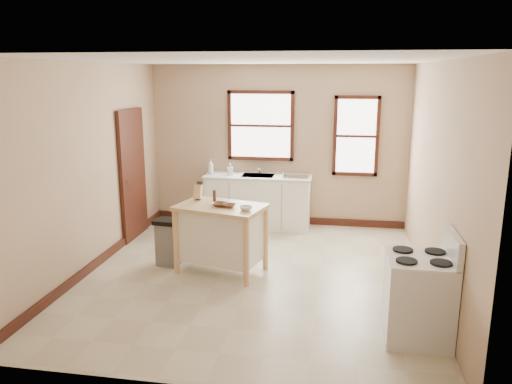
# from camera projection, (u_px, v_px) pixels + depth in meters

# --- Properties ---
(floor) EXTENTS (5.00, 5.00, 0.00)m
(floor) POSITION_uv_depth(u_px,v_px,m) (253.00, 275.00, 6.71)
(floor) COLOR beige
(floor) RESTS_ON ground
(ceiling) EXTENTS (5.00, 5.00, 0.00)m
(ceiling) POSITION_uv_depth(u_px,v_px,m) (253.00, 60.00, 6.06)
(ceiling) COLOR white
(ceiling) RESTS_ON ground
(wall_back) EXTENTS (4.50, 0.04, 2.80)m
(wall_back) POSITION_uv_depth(u_px,v_px,m) (278.00, 146.00, 8.78)
(wall_back) COLOR tan
(wall_back) RESTS_ON ground
(wall_left) EXTENTS (0.04, 5.00, 2.80)m
(wall_left) POSITION_uv_depth(u_px,v_px,m) (90.00, 168.00, 6.75)
(wall_left) COLOR tan
(wall_left) RESTS_ON ground
(wall_right) EXTENTS (0.04, 5.00, 2.80)m
(wall_right) POSITION_uv_depth(u_px,v_px,m) (437.00, 179.00, 6.02)
(wall_right) COLOR tan
(wall_right) RESTS_ON ground
(window_main) EXTENTS (1.17, 0.06, 1.22)m
(window_main) POSITION_uv_depth(u_px,v_px,m) (261.00, 126.00, 8.73)
(window_main) COLOR black
(window_main) RESTS_ON wall_back
(window_side) EXTENTS (0.77, 0.06, 1.37)m
(window_side) POSITION_uv_depth(u_px,v_px,m) (356.00, 136.00, 8.50)
(window_side) COLOR black
(window_side) RESTS_ON wall_back
(door_left) EXTENTS (0.06, 0.90, 2.10)m
(door_left) POSITION_uv_depth(u_px,v_px,m) (133.00, 174.00, 8.07)
(door_left) COLOR black
(door_left) RESTS_ON ground
(baseboard_back) EXTENTS (4.50, 0.04, 0.12)m
(baseboard_back) POSITION_uv_depth(u_px,v_px,m) (277.00, 219.00, 9.06)
(baseboard_back) COLOR black
(baseboard_back) RESTS_ON ground
(baseboard_left) EXTENTS (0.04, 5.00, 0.12)m
(baseboard_left) POSITION_uv_depth(u_px,v_px,m) (99.00, 261.00, 7.05)
(baseboard_left) COLOR black
(baseboard_left) RESTS_ON ground
(sink_counter) EXTENTS (1.86, 0.62, 0.92)m
(sink_counter) POSITION_uv_depth(u_px,v_px,m) (258.00, 201.00, 8.76)
(sink_counter) COLOR white
(sink_counter) RESTS_ON ground
(faucet) EXTENTS (0.03, 0.03, 0.22)m
(faucet) POSITION_uv_depth(u_px,v_px,m) (260.00, 167.00, 8.80)
(faucet) COLOR silver
(faucet) RESTS_ON sink_counter
(soap_bottle_a) EXTENTS (0.13, 0.13, 0.26)m
(soap_bottle_a) POSITION_uv_depth(u_px,v_px,m) (211.00, 167.00, 8.72)
(soap_bottle_a) COLOR #B2B2B2
(soap_bottle_a) RESTS_ON sink_counter
(soap_bottle_b) EXTENTS (0.12, 0.12, 0.20)m
(soap_bottle_b) POSITION_uv_depth(u_px,v_px,m) (230.00, 169.00, 8.66)
(soap_bottle_b) COLOR #B2B2B2
(soap_bottle_b) RESTS_ON sink_counter
(dish_rack) EXTENTS (0.46, 0.37, 0.11)m
(dish_rack) POSITION_uv_depth(u_px,v_px,m) (296.00, 174.00, 8.48)
(dish_rack) COLOR silver
(dish_rack) RESTS_ON sink_counter
(kitchen_island) EXTENTS (1.28, 0.98, 0.93)m
(kitchen_island) POSITION_uv_depth(u_px,v_px,m) (221.00, 239.00, 6.74)
(kitchen_island) COLOR tan
(kitchen_island) RESTS_ON ground
(knife_block) EXTENTS (0.11, 0.11, 0.20)m
(knife_block) POSITION_uv_depth(u_px,v_px,m) (198.00, 193.00, 6.92)
(knife_block) COLOR tan
(knife_block) RESTS_ON kitchen_island
(pepper_grinder) EXTENTS (0.05, 0.05, 0.15)m
(pepper_grinder) POSITION_uv_depth(u_px,v_px,m) (214.00, 196.00, 6.85)
(pepper_grinder) COLOR #482513
(pepper_grinder) RESTS_ON kitchen_island
(bowl_a) EXTENTS (0.23, 0.23, 0.05)m
(bowl_a) POSITION_uv_depth(u_px,v_px,m) (219.00, 204.00, 6.59)
(bowl_a) COLOR brown
(bowl_a) RESTS_ON kitchen_island
(bowl_b) EXTENTS (0.19, 0.19, 0.04)m
(bowl_b) POSITION_uv_depth(u_px,v_px,m) (229.00, 206.00, 6.54)
(bowl_b) COLOR brown
(bowl_b) RESTS_ON kitchen_island
(bowl_c) EXTENTS (0.17, 0.17, 0.05)m
(bowl_c) POSITION_uv_depth(u_px,v_px,m) (246.00, 208.00, 6.39)
(bowl_c) COLOR silver
(bowl_c) RESTS_ON kitchen_island
(trash_bin) EXTENTS (0.37, 0.33, 0.67)m
(trash_bin) POSITION_uv_depth(u_px,v_px,m) (168.00, 242.00, 7.01)
(trash_bin) COLOR slate
(trash_bin) RESTS_ON ground
(gas_stove) EXTENTS (0.70, 0.71, 1.14)m
(gas_stove) POSITION_uv_depth(u_px,v_px,m) (419.00, 285.00, 5.02)
(gas_stove) COLOR silver
(gas_stove) RESTS_ON ground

